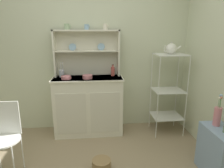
# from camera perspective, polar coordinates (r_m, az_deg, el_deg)

# --- Properties ---
(wall_back) EXTENTS (3.84, 0.05, 2.50)m
(wall_back) POSITION_cam_1_polar(r_m,az_deg,el_deg) (3.28, -6.70, 8.60)
(wall_back) COLOR beige
(wall_back) RESTS_ON ground
(hutch_cabinet) EXTENTS (1.07, 0.45, 0.91)m
(hutch_cabinet) POSITION_cam_1_polar(r_m,az_deg,el_deg) (3.21, -6.70, -5.93)
(hutch_cabinet) COLOR silver
(hutch_cabinet) RESTS_ON ground
(hutch_shelf_unit) EXTENTS (1.00, 0.18, 0.71)m
(hutch_shelf_unit) POSITION_cam_1_polar(r_m,az_deg,el_deg) (3.18, -7.13, 9.76)
(hutch_shelf_unit) COLOR silver
(hutch_shelf_unit) RESTS_ON hutch_cabinet
(bakers_rack) EXTENTS (0.46, 0.39, 1.27)m
(bakers_rack) POSITION_cam_1_polar(r_m,az_deg,el_deg) (3.23, 15.75, -0.75)
(bakers_rack) COLOR silver
(bakers_rack) RESTS_ON ground
(side_shelf_blue) EXTENTS (0.28, 0.48, 0.56)m
(side_shelf_blue) POSITION_cam_1_polar(r_m,az_deg,el_deg) (2.65, 28.17, -16.97)
(side_shelf_blue) COLOR #849EBC
(side_shelf_blue) RESTS_ON ground
(wire_chair) EXTENTS (0.36, 0.36, 0.85)m
(wire_chair) POSITION_cam_1_polar(r_m,az_deg,el_deg) (2.57, -28.28, -12.01)
(wire_chair) COLOR white
(wire_chair) RESTS_ON ground
(floor_basket) EXTENTS (0.22, 0.22, 0.13)m
(floor_basket) POSITION_cam_1_polar(r_m,az_deg,el_deg) (2.56, -3.00, -21.97)
(floor_basket) COLOR #93754C
(floor_basket) RESTS_ON ground
(cup_sage_0) EXTENTS (0.09, 0.08, 0.08)m
(cup_sage_0) POSITION_cam_1_polar(r_m,az_deg,el_deg) (3.15, -12.71, 15.64)
(cup_sage_0) COLOR #9EB78E
(cup_sage_0) RESTS_ON hutch_shelf_unit
(cup_sky_1) EXTENTS (0.08, 0.07, 0.08)m
(cup_sky_1) POSITION_cam_1_polar(r_m,az_deg,el_deg) (3.13, -7.22, 15.82)
(cup_sky_1) COLOR #8EB2D1
(cup_sky_1) RESTS_ON hutch_shelf_unit
(cup_cream_2) EXTENTS (0.08, 0.07, 0.09)m
(cup_cream_2) POSITION_cam_1_polar(r_m,az_deg,el_deg) (3.13, -1.91, 16.02)
(cup_cream_2) COLOR silver
(cup_cream_2) RESTS_ON hutch_shelf_unit
(bowl_mixing_large) EXTENTS (0.15, 0.15, 0.05)m
(bowl_mixing_large) POSITION_cam_1_polar(r_m,az_deg,el_deg) (3.03, -12.91, 1.81)
(bowl_mixing_large) COLOR #D17A84
(bowl_mixing_large) RESTS_ON hutch_cabinet
(bowl_floral_medium) EXTENTS (0.15, 0.15, 0.06)m
(bowl_floral_medium) POSITION_cam_1_polar(r_m,az_deg,el_deg) (3.00, -6.99, 2.04)
(bowl_floral_medium) COLOR #D17A84
(bowl_floral_medium) RESTS_ON hutch_cabinet
(jam_bottle) EXTENTS (0.06, 0.06, 0.19)m
(jam_bottle) POSITION_cam_1_polar(r_m,az_deg,el_deg) (3.17, 0.23, 3.69)
(jam_bottle) COLOR #B74C47
(jam_bottle) RESTS_ON hutch_cabinet
(utensil_jar) EXTENTS (0.08, 0.08, 0.23)m
(utensil_jar) POSITION_cam_1_polar(r_m,az_deg,el_deg) (3.18, -14.11, 2.99)
(utensil_jar) COLOR #B2B7C6
(utensil_jar) RESTS_ON hutch_cabinet
(porcelain_teapot) EXTENTS (0.25, 0.16, 0.18)m
(porcelain_teapot) POSITION_cam_1_polar(r_m,az_deg,el_deg) (3.13, 16.47, 9.60)
(porcelain_teapot) COLOR white
(porcelain_teapot) RESTS_ON bakers_rack
(flower_vase) EXTENTS (0.08, 0.08, 0.37)m
(flower_vase) POSITION_cam_1_polar(r_m,az_deg,el_deg) (2.56, 27.82, -7.89)
(flower_vase) COLOR #D17A84
(flower_vase) RESTS_ON side_shelf_blue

